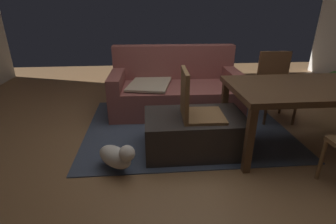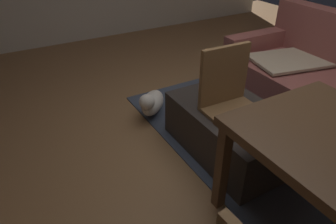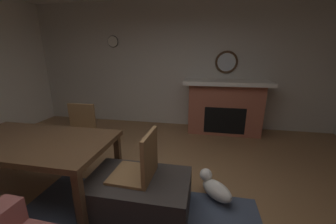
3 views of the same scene
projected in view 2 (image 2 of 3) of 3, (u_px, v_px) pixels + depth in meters
The scene contains 7 objects.
floor at pixel (243, 147), 2.76m from camera, with size 8.62×8.62×0.00m, color olive.
area_rug at pixel (276, 130), 2.96m from camera, with size 2.60×2.00×0.01m, color #3D475B.
couch at pixel (322, 83), 3.12m from camera, with size 1.93×1.02×0.94m.
ottoman_coffee_table at pixel (231, 131), 2.60m from camera, with size 1.08×0.68×0.42m, color #2D2826.
tv_remote at pixel (241, 110), 2.47m from camera, with size 0.05×0.16×0.02m, color black.
dining_chair_west at pixel (230, 99), 2.43m from camera, with size 0.46×0.46×0.93m.
small_dog at pixel (152, 102), 3.08m from camera, with size 0.43×0.43×0.29m.
Camera 2 is at (1.54, -1.66, 1.74)m, focal length 32.73 mm.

